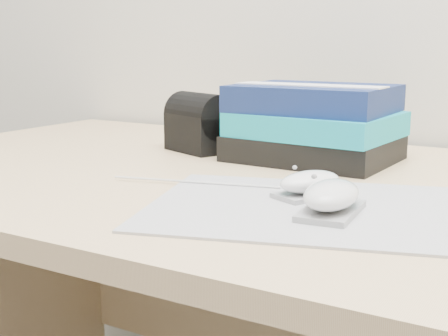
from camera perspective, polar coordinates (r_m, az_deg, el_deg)
The scene contains 7 objects.
desk at distance 1.05m, azimuth 9.35°, elevation -13.20°, with size 1.60×0.80×0.73m.
mousepad at distance 0.77m, azimuth 7.58°, elevation -3.62°, with size 0.38×0.30×0.00m, color gray.
mouse_rear at distance 0.81m, azimuth 7.86°, elevation -1.44°, with size 0.09×0.11×0.04m.
mouse_front at distance 0.73m, azimuth 9.78°, elevation -2.68°, with size 0.07×0.11×0.05m.
usb_cable at distance 0.88m, azimuth -2.70°, elevation -1.29°, with size 0.00×0.00×0.25m, color silver.
book_stack at distance 1.08m, azimuth 8.28°, elevation 4.06°, with size 0.28×0.22×0.13m.
pouch at distance 1.16m, azimuth -2.19°, elevation 4.12°, with size 0.14×0.12×0.11m.
Camera 1 is at (0.34, 0.75, 0.93)m, focal length 50.00 mm.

